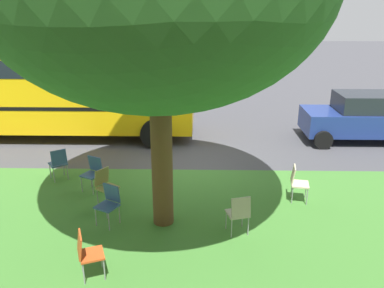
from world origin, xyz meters
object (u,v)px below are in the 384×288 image
at_px(chair_0, 93,171).
at_px(chair_2, 297,181).
at_px(school_bus, 43,87).
at_px(chair_4, 109,202).
at_px(parked_car, 360,117).
at_px(chair_6, 105,184).
at_px(chair_5, 58,162).
at_px(chair_3, 87,251).
at_px(chair_1, 239,212).

relative_size(chair_0, chair_2, 1.00).
xyz_separation_m(chair_2, school_bus, (7.78, -4.84, 1.24)).
height_order(chair_4, parked_car, parked_car).
bearing_deg(chair_6, school_bus, -57.47).
xyz_separation_m(chair_2, chair_5, (6.08, -1.04, 0.00)).
bearing_deg(chair_0, chair_3, 103.07).
bearing_deg(school_bus, parked_car, 178.09).
relative_size(chair_0, school_bus, 0.08).
bearing_deg(chair_2, chair_1, 44.57).
bearing_deg(chair_2, parked_car, -124.94).
bearing_deg(chair_4, chair_1, 172.32).
bearing_deg(chair_1, chair_2, -135.43).
distance_m(chair_6, school_bus, 6.19).
distance_m(chair_0, parked_car, 9.07).
distance_m(chair_1, chair_4, 2.75).
height_order(chair_1, chair_3, same).
distance_m(chair_0, chair_5, 1.22).
relative_size(chair_0, chair_4, 1.00).
bearing_deg(school_bus, chair_2, 148.12).
distance_m(chair_2, chair_6, 4.52).
bearing_deg(chair_3, chair_6, -83.61).
distance_m(chair_0, chair_2, 5.03).
distance_m(chair_1, chair_6, 3.24).
bearing_deg(chair_1, parked_car, -127.88).
xyz_separation_m(chair_3, chair_4, (0.02, -1.78, 0.00)).
relative_size(chair_3, chair_5, 1.00).
height_order(chair_4, chair_5, same).
bearing_deg(school_bus, chair_5, 114.15).
relative_size(chair_0, parked_car, 0.24).
xyz_separation_m(chair_0, chair_2, (-5.00, 0.47, 0.00)).
xyz_separation_m(chair_0, chair_6, (-0.49, 0.74, 0.00)).
distance_m(chair_1, parked_car, 7.57).
relative_size(chair_2, chair_5, 1.00).
relative_size(parked_car, school_bus, 0.36).
distance_m(chair_4, school_bus, 7.04).
distance_m(chair_4, chair_6, 0.90).
relative_size(chair_6, parked_car, 0.24).
xyz_separation_m(chair_1, chair_2, (-1.52, -1.49, 0.00)).
xyz_separation_m(chair_1, chair_4, (2.72, -0.37, 0.00)).
bearing_deg(chair_3, school_bus, -65.33).
distance_m(chair_0, chair_6, 0.89).
relative_size(chair_5, school_bus, 0.08).
height_order(chair_0, chair_3, same).
bearing_deg(chair_3, chair_5, -64.84).
bearing_deg(chair_3, chair_4, -89.37).
bearing_deg(chair_3, chair_0, -76.93).
bearing_deg(chair_5, school_bus, -65.85).
height_order(chair_1, school_bus, school_bus).
height_order(chair_0, chair_2, same).
bearing_deg(chair_0, chair_1, 150.63).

